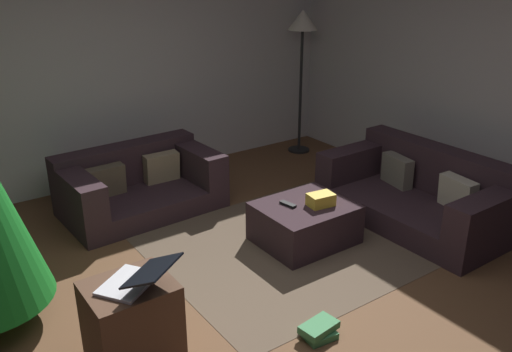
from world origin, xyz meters
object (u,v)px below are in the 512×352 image
side_table (132,322)px  corner_lamp (302,32)px  ottoman (305,223)px  book_stack (319,330)px  couch_right (421,194)px  tv_remote (288,204)px  laptop (137,279)px  gift_box (321,200)px  couch_left (138,184)px

side_table → corner_lamp: (3.39, 2.49, 1.26)m
ottoman → book_stack: (-0.77, -1.07, -0.13)m
couch_right → book_stack: (-1.97, -0.77, -0.21)m
tv_remote → corner_lamp: corner_lamp is taller
ottoman → laptop: bearing=-161.5°
laptop → ottoman: bearing=18.5°
book_stack → tv_remote: bearing=60.9°
tv_remote → side_table: 1.84m
gift_box → laptop: laptop is taller
tv_remote → gift_box: bearing=-44.8°
couch_left → tv_remote: (0.79, -1.43, 0.12)m
corner_lamp → book_stack: bearing=-127.5°
corner_lamp → ottoman: bearing=-128.4°
couch_left → book_stack: couch_left is taller
couch_left → couch_right: couch_right is taller
ottoman → corner_lamp: bearing=51.6°
couch_right → tv_remote: 1.39m
corner_lamp → laptop: bearing=-142.9°
ottoman → couch_left: bearing=121.4°
tv_remote → couch_right: bearing=-25.3°
couch_left → ottoman: 1.77m
couch_left → ottoman: couch_left is taller
ottoman → corner_lamp: 2.81m
couch_right → ottoman: size_ratio=2.19×
couch_left → laptop: laptop is taller
couch_left → side_table: (-0.94, -2.06, 0.02)m
side_table → laptop: bearing=-55.8°
book_stack → corner_lamp: (2.31, 3.00, 1.48)m
tv_remote → side_table: size_ratio=0.29×
gift_box → tv_remote: (-0.23, 0.16, -0.04)m
couch_left → laptop: bearing=64.5°
gift_box → ottoman: bearing=137.7°
couch_right → side_table: (-3.06, -0.26, 0.01)m
ottoman → side_table: side_table is taller
couch_left → corner_lamp: size_ratio=0.86×
couch_left → book_stack: bearing=90.8°
laptop → book_stack: 1.27m
book_stack → corner_lamp: corner_lamp is taller
couch_right → gift_box: bearing=78.9°
gift_box → tv_remote: gift_box is taller
couch_right → ottoman: couch_right is taller
couch_right → corner_lamp: 2.59m
tv_remote → side_table: side_table is taller
gift_box → tv_remote: 0.29m
book_stack → couch_right: bearing=21.4°
gift_box → side_table: 2.02m
book_stack → corner_lamp: bearing=52.5°
gift_box → book_stack: size_ratio=0.81×
side_table → book_stack: 1.22m
couch_left → laptop: 2.33m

